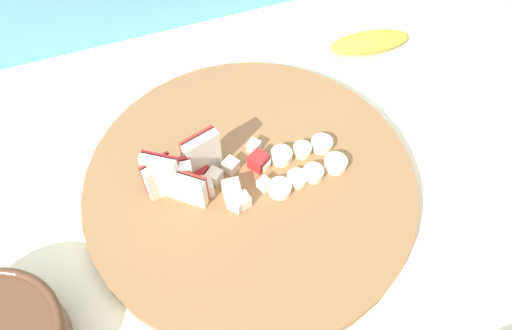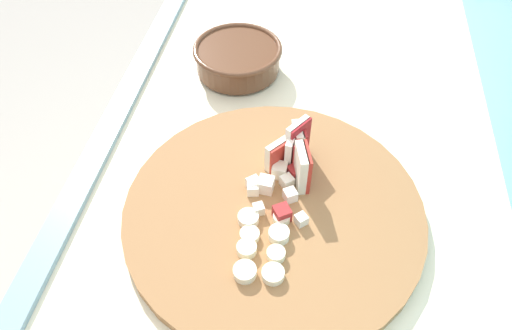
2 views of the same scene
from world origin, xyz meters
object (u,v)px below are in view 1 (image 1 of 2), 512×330
Objects in this scene: apple_wedge_fan at (179,172)px; apple_dice_pile at (231,179)px; banana_peel at (370,42)px; cutting_board at (250,182)px; banana_slice_rows at (301,164)px.

apple_wedge_fan is 0.96× the size of apple_dice_pile.
cutting_board is at bearing -146.16° from banana_peel.
banana_peel is at bearing 24.57° from apple_wedge_fan.
banana_peel is (0.36, 0.16, -0.04)m from apple_wedge_fan.
apple_dice_pile is (-0.03, 0.00, 0.02)m from cutting_board.
apple_dice_pile is 0.79× the size of banana_peel.
cutting_board is 4.00× the size of apple_dice_pile.
banana_slice_rows is (0.07, -0.01, 0.02)m from cutting_board.
cutting_board is 4.17× the size of apple_wedge_fan.
cutting_board is 0.03m from apple_dice_pile.
banana_peel reaches higher than cutting_board.
banana_slice_rows is (0.15, -0.03, -0.02)m from apple_wedge_fan.
banana_slice_rows is at bearing -137.33° from banana_peel.
cutting_board is at bearing -2.18° from apple_dice_pile.
banana_peel is at bearing 42.67° from banana_slice_rows.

